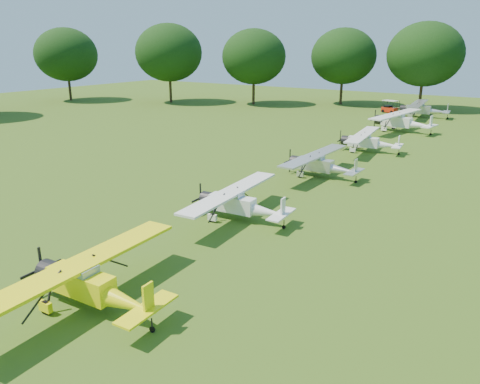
# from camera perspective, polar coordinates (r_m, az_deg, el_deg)

# --- Properties ---
(ground) EXTENTS (160.00, 160.00, 0.00)m
(ground) POSITION_cam_1_polar(r_m,az_deg,el_deg) (25.56, -4.38, -4.61)
(ground) COLOR #2D5114
(ground) RESTS_ON ground
(tree_belt) EXTENTS (137.36, 130.27, 14.52)m
(tree_belt) POSITION_cam_1_polar(r_m,az_deg,el_deg) (21.85, 3.04, 13.34)
(tree_belt) COLOR black
(tree_belt) RESTS_ON ground
(aircraft_2) EXTENTS (6.09, 9.70, 1.91)m
(aircraft_2) POSITION_cam_1_polar(r_m,az_deg,el_deg) (18.72, -17.90, -10.44)
(aircraft_2) COLOR #FFFA0A
(aircraft_2) RESTS_ON ground
(aircraft_3) EXTENTS (5.74, 9.15, 1.80)m
(aircraft_3) POSITION_cam_1_polar(r_m,az_deg,el_deg) (26.55, -0.15, -1.27)
(aircraft_3) COLOR white
(aircraft_3) RESTS_ON ground
(aircraft_4) EXTENTS (5.77, 9.18, 1.81)m
(aircraft_4) POSITION_cam_1_polar(r_m,az_deg,el_deg) (35.75, 9.80, 3.46)
(aircraft_4) COLOR silver
(aircraft_4) RESTS_ON ground
(aircraft_5) EXTENTS (5.78, 9.19, 1.80)m
(aircraft_5) POSITION_cam_1_polar(r_m,az_deg,el_deg) (45.25, 15.34, 6.05)
(aircraft_5) COLOR white
(aircraft_5) RESTS_ON ground
(aircraft_6) EXTENTS (7.10, 11.27, 2.21)m
(aircraft_6) POSITION_cam_1_polar(r_m,az_deg,el_deg) (57.02, 19.05, 8.25)
(aircraft_6) COLOR white
(aircraft_6) RESTS_ON ground
(aircraft_7) EXTENTS (6.69, 10.65, 2.09)m
(aircraft_7) POSITION_cam_1_polar(r_m,az_deg,el_deg) (69.34, 21.32, 9.47)
(aircraft_7) COLOR silver
(aircraft_7) RESTS_ON ground
(golf_cart) EXTENTS (2.36, 1.82, 1.79)m
(golf_cart) POSITION_cam_1_polar(r_m,az_deg,el_deg) (72.83, 17.75, 9.67)
(golf_cart) COLOR red
(golf_cart) RESTS_ON ground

